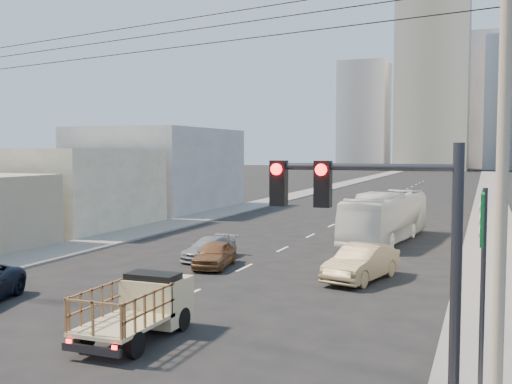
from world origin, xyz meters
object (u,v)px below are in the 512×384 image
Objects in this scene: flatbed_pickup at (139,304)px; utility_pole at (502,186)px; sedan_tan at (362,263)px; city_bus at (386,217)px; sedan_brown at (215,254)px; green_sign at (482,241)px; sedan_grey at (209,248)px; traffic_signal at (391,259)px.

flatbed_pickup is 11.59m from utility_pole.
sedan_tan is at bearing 65.89° from flatbed_pickup.
city_bus is 13.65m from sedan_brown.
city_bus is 24.81m from green_sign.
green_sign reaches higher than sedan_tan.
city_bus is 12.34m from sedan_tan.
sedan_tan reaches higher than sedan_grey.
sedan_tan is 15.83m from utility_pole.
green_sign is at bearing 74.45° from traffic_signal.
sedan_grey is 22.91m from traffic_signal.
green_sign is (1.39, 5.01, -0.34)m from traffic_signal.
flatbed_pickup is 0.88× the size of green_sign.
city_bus is 1.90× the size of traffic_signal.
sedan_brown is 0.78× the size of sedan_tan.
sedan_tan is at bearing -78.64° from city_bus.
flatbed_pickup is at bearing 175.07° from green_sign.
green_sign is at bearing 97.67° from utility_pole.
city_bus is 2.97× the size of sedan_brown.
traffic_signal is (8.58, -5.87, 2.98)m from flatbed_pickup.
traffic_signal reaches higher than green_sign.
traffic_signal is at bearing -51.67° from sedan_grey.
green_sign is 0.50× the size of utility_pole.
sedan_brown is at bearing -168.52° from sedan_tan.
green_sign is at bearing -52.48° from sedan_brown.
sedan_tan is (4.85, 10.84, -0.29)m from flatbed_pickup.
utility_pole is at bearing -54.55° from sedan_tan.
city_bus reaches higher than sedan_brown.
flatbed_pickup is 10.81m from traffic_signal.
flatbed_pickup is at bearing 161.94° from utility_pole.
flatbed_pickup is 0.39× the size of city_bus.
city_bus is 2.28× the size of green_sign.
utility_pole is (5.45, -14.20, 4.38)m from sedan_tan.
green_sign is (9.97, -0.86, 2.65)m from flatbed_pickup.
utility_pole is at bearing 55.39° from traffic_signal.
sedan_brown is 0.77× the size of green_sign.
sedan_tan is 13.10m from green_sign.
sedan_brown is 0.64× the size of traffic_signal.
sedan_grey is at bearing -120.55° from city_bus.
green_sign is (13.80, -13.94, 3.15)m from sedan_grey.
traffic_signal is 0.60× the size of utility_pole.
traffic_signal is 3.24m from utility_pole.
green_sign is 2.91m from utility_pole.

